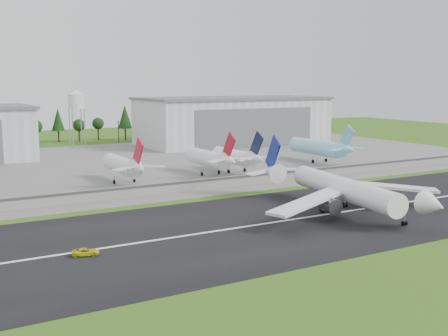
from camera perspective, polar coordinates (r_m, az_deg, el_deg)
ground at (r=131.67m, az=9.91°, el=-6.09°), size 600.00×600.00×0.00m
runway at (r=139.21m, az=7.27°, el=-5.19°), size 320.00×60.00×0.10m
runway_centerline at (r=139.19m, az=7.27°, el=-5.17°), size 220.00×1.00×0.02m
apron at (r=234.69m, az=-9.19°, el=0.48°), size 320.00×150.00×0.10m
blast_fence at (r=175.90m, az=-1.61°, el=-1.60°), size 240.00×0.61×3.50m
hangar_east at (r=306.40m, az=0.94°, el=4.88°), size 102.00×47.00×25.20m
water_tower at (r=292.76m, az=-14.80°, el=6.75°), size 8.40×8.40×29.40m
utility_poles at (r=310.23m, az=-14.47°, el=2.31°), size 230.00×3.00×12.00m
treeline at (r=324.63m, az=-15.19°, el=2.56°), size 320.00×16.00×22.00m
main_airliner at (r=147.49m, az=12.18°, el=-2.60°), size 56.47×59.11×18.17m
ground_vehicle at (r=113.10m, az=-13.87°, el=-8.27°), size 5.74×3.75×1.47m
parked_jet_red_a at (r=186.88m, az=-9.98°, el=0.22°), size 7.36×31.29×16.60m
parked_jet_red_b at (r=200.23m, az=-1.19°, el=0.95°), size 7.36×31.29×16.71m
parked_jet_navy at (r=205.76m, az=1.52°, el=1.13°), size 7.36×31.29×16.58m
parked_jet_skyblue at (r=235.03m, az=9.93°, el=2.05°), size 7.36×37.29×17.02m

